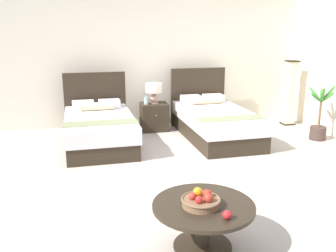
# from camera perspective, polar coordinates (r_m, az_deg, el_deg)

# --- Properties ---
(ground_plane) EXTENTS (10.32, 9.46, 0.02)m
(ground_plane) POSITION_cam_1_polar(r_m,az_deg,el_deg) (5.39, 1.73, -7.18)
(ground_plane) COLOR #BAAEA3
(wall_back) EXTENTS (10.32, 0.12, 2.61)m
(wall_back) POSITION_cam_1_polar(r_m,az_deg,el_deg) (7.90, -3.30, 9.70)
(wall_back) COLOR beige
(wall_back) RESTS_ON ground
(bed_near_window) EXTENTS (1.25, 2.08, 1.18)m
(bed_near_window) POSITION_cam_1_polar(r_m,az_deg,el_deg) (6.65, -10.56, -0.27)
(bed_near_window) COLOR #2E2419
(bed_near_window) RESTS_ON ground
(bed_near_corner) EXTENTS (1.23, 2.26, 1.21)m
(bed_near_corner) POSITION_cam_1_polar(r_m,az_deg,el_deg) (7.02, 7.19, 0.70)
(bed_near_corner) COLOR #2E2419
(bed_near_corner) RESTS_ON ground
(nightstand) EXTENTS (0.54, 0.49, 0.55)m
(nightstand) POSITION_cam_1_polar(r_m,az_deg,el_deg) (7.49, -2.14, 1.43)
(nightstand) COLOR #2E2419
(nightstand) RESTS_ON ground
(table_lamp) EXTENTS (0.33, 0.33, 0.40)m
(table_lamp) POSITION_cam_1_polar(r_m,az_deg,el_deg) (7.40, -2.21, 5.55)
(table_lamp) COLOR tan
(table_lamp) RESTS_ON nightstand
(vase) EXTENTS (0.09, 0.09, 0.15)m
(vase) POSITION_cam_1_polar(r_m,az_deg,el_deg) (7.35, -3.37, 3.95)
(vase) COLOR #A8C4C8
(vase) RESTS_ON nightstand
(coffee_table) EXTENTS (0.95, 0.95, 0.45)m
(coffee_table) POSITION_cam_1_polar(r_m,az_deg,el_deg) (3.54, 5.46, -13.63)
(coffee_table) COLOR #2E2419
(coffee_table) RESTS_ON ground
(fruit_bowl) EXTENTS (0.36, 0.36, 0.15)m
(fruit_bowl) POSITION_cam_1_polar(r_m,az_deg,el_deg) (3.42, 5.10, -11.39)
(fruit_bowl) COLOR brown
(fruit_bowl) RESTS_ON coffee_table
(loose_apple) EXTENTS (0.08, 0.08, 0.08)m
(loose_apple) POSITION_cam_1_polar(r_m,az_deg,el_deg) (3.24, 9.09, -13.39)
(loose_apple) COLOR red
(loose_apple) RESTS_ON coffee_table
(floor_lamp_corner) EXTENTS (0.24, 0.24, 1.37)m
(floor_lamp_corner) POSITION_cam_1_polar(r_m,az_deg,el_deg) (8.27, 18.28, 4.85)
(floor_lamp_corner) COLOR black
(floor_lamp_corner) RESTS_ON ground
(potted_palm) EXTENTS (0.52, 0.52, 1.07)m
(potted_palm) POSITION_cam_1_polar(r_m,az_deg,el_deg) (7.37, 22.25, 0.39)
(potted_palm) COLOR #402F2B
(potted_palm) RESTS_ON ground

